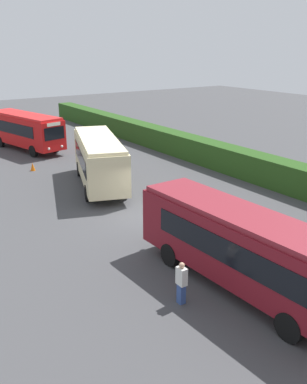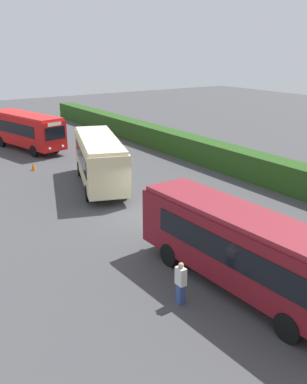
{
  "view_description": "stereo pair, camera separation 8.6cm",
  "coord_description": "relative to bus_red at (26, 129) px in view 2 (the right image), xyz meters",
  "views": [
    {
      "loc": [
        18.55,
        -12.03,
        8.97
      ],
      "look_at": [
        1.04,
        -0.26,
        1.78
      ],
      "focal_mm": 40.62,
      "sensor_mm": 36.0,
      "label": 1
    },
    {
      "loc": [
        18.6,
        -11.96,
        8.97
      ],
      "look_at": [
        1.04,
        -0.26,
        1.78
      ],
      "focal_mm": 40.62,
      "sensor_mm": 36.0,
      "label": 2
    }
  ],
  "objects": [
    {
      "name": "ground_plane",
      "position": [
        19.36,
        0.19,
        -1.84
      ],
      "size": [
        115.14,
        115.14,
        0.0
      ],
      "primitive_type": "plane",
      "color": "#424244"
    },
    {
      "name": "bus_red",
      "position": [
        0.0,
        0.0,
        0.0
      ],
      "size": [
        9.12,
        4.24,
        3.21
      ],
      "rotation": [
        0.0,
        0.0,
        0.23
      ],
      "color": "red",
      "rests_on": "ground_plane"
    },
    {
      "name": "bus_cream",
      "position": [
        13.02,
        0.6,
        0.03
      ],
      "size": [
        9.22,
        5.29,
        3.26
      ],
      "rotation": [
        0.0,
        0.0,
        2.8
      ],
      "color": "beige",
      "rests_on": "ground_plane"
    },
    {
      "name": "bus_maroon",
      "position": [
        27.57,
        -0.84,
        -0.04
      ],
      "size": [
        10.09,
        2.67,
        3.12
      ],
      "rotation": [
        0.0,
        0.0,
        3.17
      ],
      "color": "maroon",
      "rests_on": "ground_plane"
    },
    {
      "name": "person_left",
      "position": [
        27.08,
        -3.35,
        -0.98
      ],
      "size": [
        0.4,
        0.26,
        1.65
      ],
      "rotation": [
        0.0,
        0.0,
        4.72
      ],
      "color": "#334C8C",
      "rests_on": "ground_plane"
    },
    {
      "name": "person_center",
      "position": [
        28.08,
        2.4,
        -0.95
      ],
      "size": [
        0.47,
        0.29,
        1.71
      ],
      "rotation": [
        0.0,
        0.0,
        4.77
      ],
      "color": "black",
      "rests_on": "ground_plane"
    },
    {
      "name": "hedge_row",
      "position": [
        19.36,
        10.17,
        -0.92
      ],
      "size": [
        69.57,
        1.65,
        1.85
      ],
      "primitive_type": "cube",
      "color": "#264B19",
      "rests_on": "ground_plane"
    },
    {
      "name": "traffic_cone",
      "position": [
        6.9,
        -1.89,
        -1.54
      ],
      "size": [
        0.36,
        0.36,
        0.6
      ],
      "primitive_type": "cone",
      "color": "orange",
      "rests_on": "ground_plane"
    }
  ]
}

